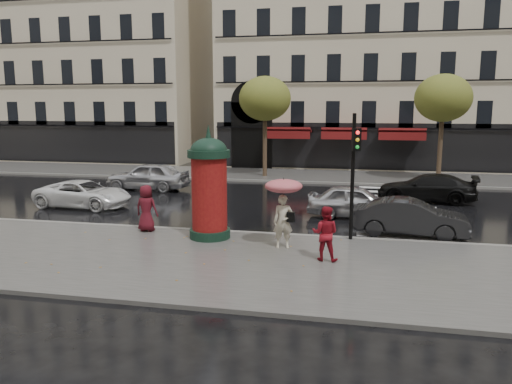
% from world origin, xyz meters
% --- Properties ---
extents(ground, '(160.00, 160.00, 0.00)m').
position_xyz_m(ground, '(0.00, 0.00, 0.00)').
color(ground, black).
rests_on(ground, ground).
extents(near_sidewalk, '(90.00, 7.00, 0.12)m').
position_xyz_m(near_sidewalk, '(0.00, -0.50, 0.06)').
color(near_sidewalk, '#474744').
rests_on(near_sidewalk, ground).
extents(far_sidewalk, '(90.00, 6.00, 0.12)m').
position_xyz_m(far_sidewalk, '(0.00, 19.00, 0.06)').
color(far_sidewalk, '#474744').
rests_on(far_sidewalk, ground).
extents(near_kerb, '(90.00, 0.25, 0.14)m').
position_xyz_m(near_kerb, '(0.00, 3.00, 0.07)').
color(near_kerb, slate).
rests_on(near_kerb, ground).
extents(far_kerb, '(90.00, 0.25, 0.14)m').
position_xyz_m(far_kerb, '(0.00, 16.00, 0.07)').
color(far_kerb, slate).
rests_on(far_kerb, ground).
extents(zebra_crossing, '(3.60, 11.75, 0.01)m').
position_xyz_m(zebra_crossing, '(6.00, 9.60, 0.01)').
color(zebra_crossing, silver).
rests_on(zebra_crossing, ground).
extents(bldg_far_corner, '(26.00, 14.00, 22.90)m').
position_xyz_m(bldg_far_corner, '(6.00, 30.00, 11.31)').
color(bldg_far_corner, '#B7A88C').
rests_on(bldg_far_corner, ground).
extents(bldg_far_left, '(24.00, 14.00, 22.90)m').
position_xyz_m(bldg_far_left, '(-22.00, 30.00, 11.31)').
color(bldg_far_left, '#B7A88C').
rests_on(bldg_far_left, ground).
extents(tree_far_left, '(3.40, 3.40, 6.64)m').
position_xyz_m(tree_far_left, '(-2.00, 18.00, 5.17)').
color(tree_far_left, '#38281C').
rests_on(tree_far_left, ground).
extents(tree_far_right, '(3.40, 3.40, 6.64)m').
position_xyz_m(tree_far_right, '(9.00, 18.00, 5.17)').
color(tree_far_right, '#38281C').
rests_on(tree_far_right, ground).
extents(woman_umbrella, '(1.21, 1.21, 2.33)m').
position_xyz_m(woman_umbrella, '(1.86, 1.25, 1.66)').
color(woman_umbrella, beige).
rests_on(woman_umbrella, near_sidewalk).
extents(woman_red, '(0.87, 0.72, 1.65)m').
position_xyz_m(woman_red, '(3.29, 0.17, 0.95)').
color(woman_red, maroon).
rests_on(woman_red, near_sidewalk).
extents(man_burgundy, '(0.88, 0.61, 1.73)m').
position_xyz_m(man_burgundy, '(-3.43, 2.40, 0.98)').
color(man_burgundy, '#511019').
rests_on(man_burgundy, near_sidewalk).
extents(morris_column, '(1.47, 1.47, 3.96)m').
position_xyz_m(morris_column, '(-0.87, 1.99, 2.02)').
color(morris_column, black).
rests_on(morris_column, near_sidewalk).
extents(traffic_light, '(0.32, 0.43, 4.34)m').
position_xyz_m(traffic_light, '(4.03, 2.72, 2.75)').
color(traffic_light, black).
rests_on(traffic_light, near_sidewalk).
extents(car_silver, '(4.12, 1.71, 1.40)m').
position_xyz_m(car_silver, '(4.11, 6.87, 0.70)').
color(car_silver, '#B6B6BB').
rests_on(car_silver, ground).
extents(car_darkgrey, '(4.21, 1.83, 1.35)m').
position_xyz_m(car_darkgrey, '(6.11, 4.20, 0.67)').
color(car_darkgrey, black).
rests_on(car_darkgrey, ground).
extents(car_white, '(4.65, 2.39, 1.26)m').
position_xyz_m(car_white, '(-8.46, 6.48, 0.63)').
color(car_white, white).
rests_on(car_white, ground).
extents(car_black, '(4.97, 2.55, 1.38)m').
position_xyz_m(car_black, '(7.52, 11.37, 0.69)').
color(car_black, black).
rests_on(car_black, ground).
extents(car_far_silver, '(4.66, 1.88, 1.59)m').
position_xyz_m(car_far_silver, '(-7.55, 11.74, 0.79)').
color(car_far_silver, '#BBBBC0').
rests_on(car_far_silver, ground).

